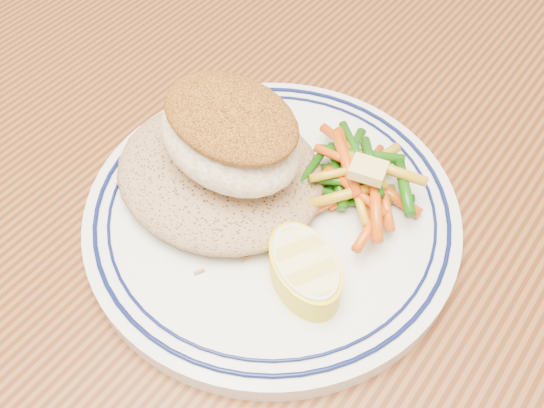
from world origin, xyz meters
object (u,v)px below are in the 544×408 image
at_px(dining_table, 306,334).
at_px(fish_fillet, 229,134).
at_px(vegetable_pile, 356,178).
at_px(lemon_wedge, 305,269).
at_px(plate, 272,213).
at_px(rice_pilaf, 219,169).

relative_size(dining_table, fish_fillet, 13.14).
height_order(dining_table, vegetable_pile, vegetable_pile).
height_order(dining_table, lemon_wedge, lemon_wedge).
bearing_deg(lemon_wedge, fish_fillet, 157.81).
bearing_deg(lemon_wedge, dining_table, 104.52).
bearing_deg(dining_table, fish_fillet, 167.34).
relative_size(plate, vegetable_pile, 2.47).
distance_m(fish_fillet, lemon_wedge, 0.10).
xyz_separation_m(fish_fillet, lemon_wedge, (0.09, -0.04, -0.04)).
relative_size(rice_pilaf, fish_fillet, 1.34).
bearing_deg(vegetable_pile, plate, -127.17).
relative_size(rice_pilaf, vegetable_pile, 1.45).
height_order(plate, rice_pilaf, rice_pilaf).
height_order(vegetable_pile, lemon_wedge, vegetable_pile).
bearing_deg(fish_fillet, plate, -2.78).
height_order(plate, lemon_wedge, lemon_wedge).
relative_size(dining_table, lemon_wedge, 19.06).
bearing_deg(rice_pilaf, fish_fillet, 38.11).
distance_m(dining_table, rice_pilaf, 0.16).
bearing_deg(lemon_wedge, rice_pilaf, 162.28).
xyz_separation_m(plate, vegetable_pile, (0.04, 0.05, 0.02)).
bearing_deg(vegetable_pile, dining_table, -81.48).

